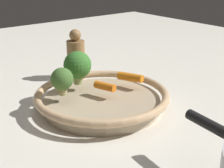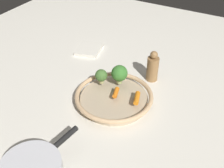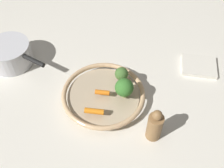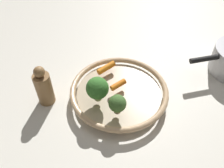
% 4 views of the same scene
% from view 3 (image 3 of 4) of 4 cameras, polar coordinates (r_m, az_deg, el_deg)
% --- Properties ---
extents(ground_plane, '(1.91, 1.91, 0.00)m').
position_cam_3_polar(ground_plane, '(0.93, -1.77, -3.24)').
color(ground_plane, silver).
extents(serving_bowl, '(0.28, 0.28, 0.04)m').
position_cam_3_polar(serving_bowl, '(0.91, -1.81, -2.45)').
color(serving_bowl, tan).
rests_on(serving_bowl, ground_plane).
extents(baby_carrot_near_rim, '(0.03, 0.05, 0.02)m').
position_cam_3_polar(baby_carrot_near_rim, '(0.88, -2.32, -1.69)').
color(baby_carrot_near_rim, orange).
rests_on(baby_carrot_near_rim, serving_bowl).
extents(baby_carrot_center, '(0.04, 0.06, 0.02)m').
position_cam_3_polar(baby_carrot_center, '(0.84, -3.78, -5.73)').
color(baby_carrot_center, orange).
rests_on(baby_carrot_center, serving_bowl).
extents(broccoli_floret_large, '(0.05, 0.05, 0.06)m').
position_cam_3_polar(broccoli_floret_large, '(0.90, 2.01, 2.11)').
color(broccoli_floret_large, tan).
rests_on(broccoli_floret_large, serving_bowl).
extents(broccoli_floret_mid, '(0.06, 0.06, 0.07)m').
position_cam_3_polar(broccoli_floret_mid, '(0.85, 2.59, -0.79)').
color(broccoli_floret_mid, '#9AA666').
rests_on(broccoli_floret_mid, serving_bowl).
extents(pepper_mill, '(0.05, 0.05, 0.13)m').
position_cam_3_polar(pepper_mill, '(0.81, 8.98, -8.67)').
color(pepper_mill, olive).
rests_on(pepper_mill, ground_plane).
extents(saucepan, '(0.16, 0.25, 0.08)m').
position_cam_3_polar(saucepan, '(1.08, -20.57, 5.92)').
color(saucepan, silver).
rests_on(saucepan, ground_plane).
extents(dish_towel, '(0.13, 0.15, 0.01)m').
position_cam_3_polar(dish_towel, '(1.07, 17.83, 3.64)').
color(dish_towel, silver).
rests_on(dish_towel, ground_plane).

